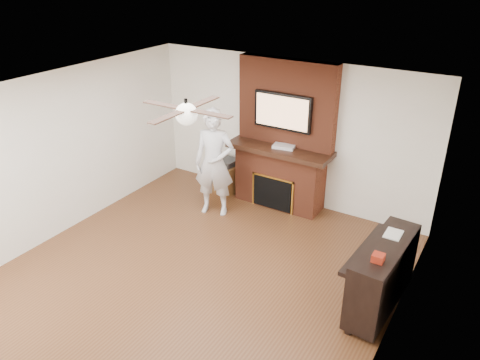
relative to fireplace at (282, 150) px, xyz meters
The scene contains 12 objects.
room_shell 2.56m from the fireplace, 90.00° to the right, with size 5.36×5.86×2.86m.
fireplace is the anchor object (origin of this frame).
tv 0.69m from the fireplace, 90.00° to the right, with size 1.00×0.08×0.60m.
ceiling_fan 2.88m from the fireplace, 90.00° to the right, with size 1.21×1.21×0.31m.
person 1.19m from the fireplace, 131.76° to the right, with size 0.67×0.44×1.81m, color silver.
side_table 1.31m from the fireplace, behind, with size 0.60×0.60×0.61m.
piano 2.96m from the fireplace, 38.49° to the right, with size 0.60×1.41×1.00m.
cable_box 0.16m from the fireplace, 52.37° to the right, with size 0.36×0.20×0.05m, color silver.
candle_orange 0.96m from the fireplace, 119.25° to the right, with size 0.07×0.07×0.11m, color orange.
candle_green 0.98m from the fireplace, 72.05° to the right, with size 0.07×0.07×0.10m, color #59913A.
candle_cream 0.99m from the fireplace, 45.99° to the right, with size 0.07×0.07×0.10m, color beige.
candle_blue 1.03m from the fireplace, 41.74° to the right, with size 0.05×0.05×0.07m, color #363EA3.
Camera 1 is at (3.21, -4.07, 3.97)m, focal length 35.00 mm.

